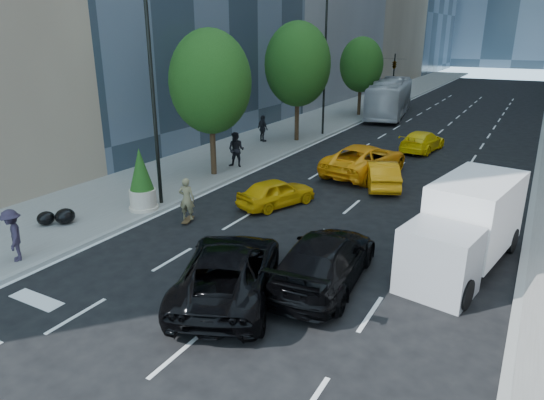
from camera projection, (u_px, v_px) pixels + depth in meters
The scene contains 22 objects.
ground at pixel (234, 276), 15.40m from camera, with size 160.00×160.00×0.00m, color black.
sidewalk_left at pixel (332, 117), 44.29m from camera, with size 6.00×120.00×0.15m, color slate.
lamp_near at pixel (154, 72), 19.72m from camera, with size 2.13×0.22×10.00m.
lamp_far at pixel (327, 55), 34.58m from camera, with size 2.13×0.22×10.00m.
tree_near at pixel (210, 82), 24.52m from camera, with size 4.20×4.20×7.46m.
tree_mid at pixel (298, 65), 32.67m from camera, with size 4.50×4.50×7.99m.
tree_far at pixel (361, 65), 43.63m from camera, with size 3.90×3.90×6.92m.
traffic_signal at pixel (394, 65), 50.00m from camera, with size 2.48×0.53×5.20m.
skateboarder at pixel (187, 202), 19.53m from camera, with size 0.64×0.42×1.76m, color olive.
black_sedan_lincoln at pixel (228, 270), 14.09m from camera, with size 2.60×5.64×1.57m, color black.
black_sedan_mercedes at pixel (325, 260), 14.74m from camera, with size 2.23×5.48×1.59m, color black.
taxi_a at pixel (276, 192), 21.48m from camera, with size 1.49×3.71×1.26m, color #DBA30B.
taxi_b at pixel (381, 174), 24.17m from camera, with size 1.43×4.11×1.36m, color orange.
taxi_c at pixel (365, 160), 26.26m from camera, with size 2.73×5.92×1.65m, color #FF9E0D.
taxi_d at pixel (422, 141), 31.56m from camera, with size 1.84×4.53×1.32m, color yellow.
city_bus at pixel (390, 98), 44.72m from camera, with size 2.80×11.95×3.33m, color silver.
box_truck at pixel (466, 226), 15.60m from camera, with size 3.15×6.21×2.84m.
pedestrian_a at pixel (236, 150), 27.13m from camera, with size 0.96×0.75×1.97m, color black.
pedestrian_b at pixel (263, 129), 33.58m from camera, with size 1.07×0.44×1.82m, color black.
pedestrian_c at pixel (13, 235), 15.89m from camera, with size 1.15×0.66×1.78m, color #2A2233.
planter_shrub at pixel (141, 181), 20.45m from camera, with size 1.11×1.11×2.67m.
garbage_bags at pixel (57, 217), 19.13m from camera, with size 1.24×1.20×0.62m.
Camera 1 is at (7.76, -11.43, 7.31)m, focal length 32.00 mm.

